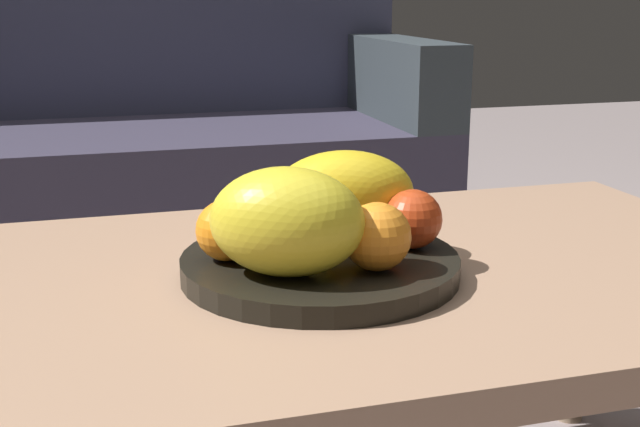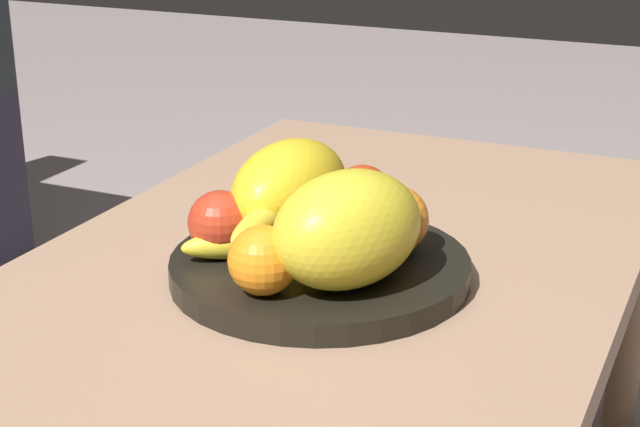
% 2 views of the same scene
% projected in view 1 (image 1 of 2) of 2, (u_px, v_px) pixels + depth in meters
% --- Properties ---
extents(coffee_table, '(1.30, 0.65, 0.43)m').
position_uv_depth(coffee_table, '(274.00, 310.00, 0.98)').
color(coffee_table, '#A37D62').
rests_on(coffee_table, ground_plane).
extents(couch, '(1.70, 0.70, 0.90)m').
position_uv_depth(couch, '(116.00, 160.00, 2.24)').
color(couch, '#353142').
rests_on(couch, ground_plane).
extents(fruit_bowl, '(0.32, 0.32, 0.03)m').
position_uv_depth(fruit_bowl, '(320.00, 265.00, 0.96)').
color(fruit_bowl, black).
rests_on(fruit_bowl, coffee_table).
extents(melon_large_front, '(0.20, 0.18, 0.12)m').
position_uv_depth(melon_large_front, '(288.00, 222.00, 0.88)').
color(melon_large_front, yellow).
rests_on(melon_large_front, fruit_bowl).
extents(melon_smaller_beside, '(0.19, 0.12, 0.11)m').
position_uv_depth(melon_smaller_beside, '(343.00, 195.00, 1.01)').
color(melon_smaller_beside, yellow).
rests_on(melon_smaller_beside, fruit_bowl).
extents(orange_front, '(0.08, 0.08, 0.08)m').
position_uv_depth(orange_front, '(377.00, 237.00, 0.90)').
color(orange_front, orange).
rests_on(orange_front, fruit_bowl).
extents(orange_left, '(0.07, 0.07, 0.07)m').
position_uv_depth(orange_left, '(226.00, 229.00, 0.94)').
color(orange_left, orange).
rests_on(orange_left, fruit_bowl).
extents(apple_front, '(0.07, 0.07, 0.07)m').
position_uv_depth(apple_front, '(413.00, 219.00, 0.98)').
color(apple_front, '#B93916').
rests_on(apple_front, fruit_bowl).
extents(apple_left, '(0.07, 0.07, 0.07)m').
position_uv_depth(apple_left, '(272.00, 206.00, 1.04)').
color(apple_left, '#BA331D').
rests_on(apple_left, fruit_bowl).
extents(banana_bunch, '(0.15, 0.14, 0.06)m').
position_uv_depth(banana_bunch, '(286.00, 223.00, 1.00)').
color(banana_bunch, gold).
rests_on(banana_bunch, fruit_bowl).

